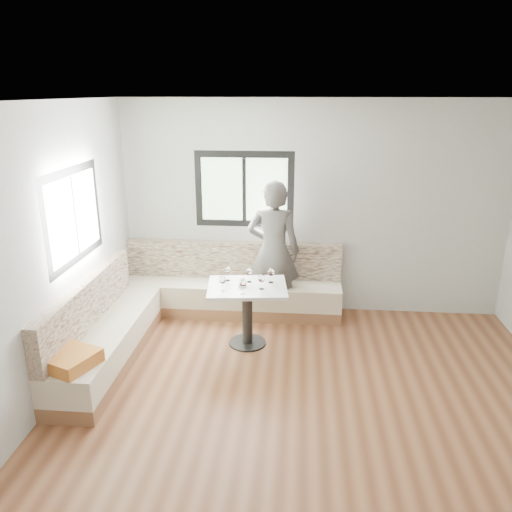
% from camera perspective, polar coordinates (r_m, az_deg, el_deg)
% --- Properties ---
extents(room, '(5.01, 5.01, 2.81)m').
position_cam_1_polar(room, '(4.26, 6.04, -1.84)').
color(room, brown).
rests_on(room, ground).
extents(banquette, '(2.93, 2.81, 0.95)m').
position_cam_1_polar(banquette, '(6.25, -8.53, -5.85)').
color(banquette, brown).
rests_on(banquette, ground).
extents(table, '(0.97, 0.80, 0.74)m').
position_cam_1_polar(table, '(5.82, -1.01, -5.13)').
color(table, black).
rests_on(table, ground).
extents(person, '(0.71, 0.50, 1.85)m').
position_cam_1_polar(person, '(6.38, 2.02, 0.54)').
color(person, '#4D4947').
rests_on(person, ground).
extents(olive_ramekin, '(0.10, 0.10, 0.04)m').
position_cam_1_polar(olive_ramekin, '(5.72, -1.56, -3.32)').
color(olive_ramekin, white).
rests_on(olive_ramekin, table).
extents(wine_glass_a, '(0.08, 0.08, 0.18)m').
position_cam_1_polar(wine_glass_a, '(5.58, -3.85, -2.80)').
color(wine_glass_a, white).
rests_on(wine_glass_a, table).
extents(wine_glass_b, '(0.08, 0.08, 0.18)m').
position_cam_1_polar(wine_glass_b, '(5.49, -1.51, -3.12)').
color(wine_glass_b, white).
rests_on(wine_glass_b, table).
extents(wine_glass_c, '(0.08, 0.08, 0.18)m').
position_cam_1_polar(wine_glass_c, '(5.62, 0.63, -2.62)').
color(wine_glass_c, white).
rests_on(wine_glass_c, table).
extents(wine_glass_d, '(0.08, 0.08, 0.18)m').
position_cam_1_polar(wine_glass_d, '(5.82, -0.78, -1.86)').
color(wine_glass_d, white).
rests_on(wine_glass_d, table).
extents(wine_glass_e, '(0.08, 0.08, 0.18)m').
position_cam_1_polar(wine_glass_e, '(5.81, 1.73, -1.92)').
color(wine_glass_e, white).
rests_on(wine_glass_e, table).
extents(wine_glass_f, '(0.08, 0.08, 0.18)m').
position_cam_1_polar(wine_glass_f, '(5.87, -3.25, -1.70)').
color(wine_glass_f, white).
rests_on(wine_glass_f, table).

